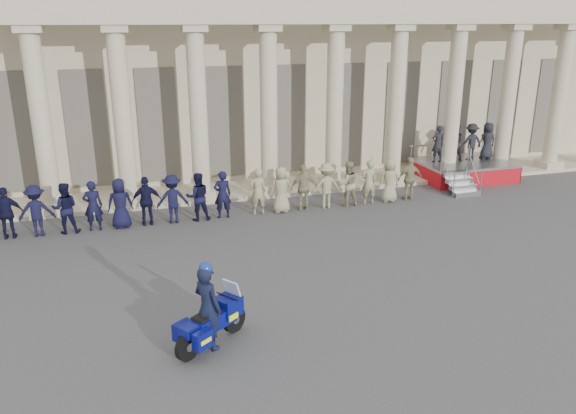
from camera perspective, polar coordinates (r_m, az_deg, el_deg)
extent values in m
plane|color=#3A3A3D|center=(14.26, 1.47, -8.33)|extent=(90.00, 90.00, 0.00)
cube|color=tan|center=(27.44, -8.62, 14.22)|extent=(40.00, 10.00, 9.00)
cube|color=tan|center=(22.19, -5.67, 1.72)|extent=(40.00, 2.60, 0.15)
cube|color=tan|center=(20.48, -5.81, 19.38)|extent=(35.80, 1.00, 1.00)
cube|color=tan|center=(21.13, -22.77, 0.11)|extent=(0.90, 0.90, 0.30)
cylinder|color=tan|center=(20.47, -23.79, 7.98)|extent=(0.64, 0.64, 5.60)
cube|color=tan|center=(20.23, -24.89, 16.11)|extent=(0.85, 0.85, 0.24)
cube|color=tan|center=(20.99, -15.73, 0.76)|extent=(0.90, 0.90, 0.30)
cylinder|color=tan|center=(20.32, -16.45, 8.71)|extent=(0.64, 0.64, 5.60)
cube|color=tan|center=(20.08, -17.23, 16.94)|extent=(0.85, 0.85, 0.24)
cube|color=tan|center=(21.16, -8.70, 1.40)|extent=(0.90, 0.90, 0.30)
cylinder|color=tan|center=(20.51, -9.10, 9.31)|extent=(0.64, 0.64, 5.60)
cube|color=tan|center=(20.26, -9.54, 17.48)|extent=(0.85, 0.85, 0.24)
cube|color=tan|center=(21.65, -1.89, 2.00)|extent=(0.90, 0.90, 0.30)
cylinder|color=tan|center=(21.01, -1.97, 9.74)|extent=(0.64, 0.64, 5.60)
cube|color=tan|center=(20.77, -2.07, 17.73)|extent=(0.85, 0.85, 0.24)
cube|color=tan|center=(22.44, 4.54, 2.54)|extent=(0.90, 0.90, 0.30)
cylinder|color=tan|center=(21.82, 4.74, 10.01)|extent=(0.64, 0.64, 5.60)
cube|color=tan|center=(21.59, 4.95, 17.70)|extent=(0.85, 0.85, 0.24)
cube|color=tan|center=(23.48, 10.48, 3.01)|extent=(0.90, 0.90, 0.30)
cylinder|color=tan|center=(22.89, 10.91, 10.14)|extent=(0.64, 0.64, 5.60)
cube|color=tan|center=(22.67, 11.37, 17.46)|extent=(0.85, 0.85, 0.24)
cube|color=tan|center=(24.76, 15.85, 3.41)|extent=(0.90, 0.90, 0.30)
cylinder|color=tan|center=(24.20, 16.47, 10.16)|extent=(0.64, 0.64, 5.60)
cube|color=tan|center=(23.99, 17.12, 17.06)|extent=(0.85, 0.85, 0.24)
cube|color=tan|center=(26.23, 20.67, 3.74)|extent=(0.90, 0.90, 0.30)
cylinder|color=tan|center=(25.70, 21.42, 10.10)|extent=(0.64, 0.64, 5.60)
cube|color=tan|center=(25.51, 22.21, 16.58)|extent=(0.85, 0.85, 0.24)
cube|color=tan|center=(27.87, 24.95, 4.01)|extent=(0.90, 0.90, 0.30)
cylinder|color=tan|center=(27.37, 25.79, 9.99)|extent=(0.64, 0.64, 5.60)
cube|color=tan|center=(27.19, 26.67, 16.05)|extent=(0.85, 0.85, 0.24)
cube|color=black|center=(22.74, -26.30, 6.74)|extent=(1.30, 0.12, 4.20)
cube|color=black|center=(22.46, -19.73, 7.44)|extent=(1.30, 0.12, 4.20)
cube|color=black|center=(22.48, -13.07, 8.04)|extent=(1.30, 0.12, 4.20)
cube|color=black|center=(22.79, -6.48, 8.54)|extent=(1.30, 0.12, 4.20)
cube|color=black|center=(23.39, -0.14, 8.91)|extent=(1.30, 0.12, 4.20)
cube|color=black|center=(24.26, 5.83, 9.16)|extent=(1.30, 0.12, 4.20)
cube|color=black|center=(25.36, 11.34, 9.30)|extent=(1.30, 0.12, 4.20)
cube|color=black|center=(26.67, 16.35, 9.35)|extent=(1.30, 0.12, 4.20)
cube|color=black|center=(28.17, 20.86, 9.35)|extent=(1.30, 0.12, 4.20)
cube|color=black|center=(29.81, 24.90, 9.29)|extent=(1.30, 0.12, 4.20)
imported|color=black|center=(19.18, -26.65, -0.56)|extent=(0.96, 0.40, 1.64)
imported|color=black|center=(19.04, -24.20, -0.34)|extent=(1.06, 0.61, 1.64)
imported|color=black|center=(18.94, -21.71, -0.11)|extent=(0.80, 0.62, 1.64)
imported|color=black|center=(18.88, -19.20, 0.12)|extent=(0.60, 0.39, 1.64)
imported|color=black|center=(18.85, -16.68, 0.35)|extent=(0.80, 0.52, 1.64)
imported|color=black|center=(18.86, -14.16, 0.59)|extent=(0.96, 0.40, 1.64)
imported|color=black|center=(18.91, -11.64, 0.82)|extent=(1.06, 0.61, 1.64)
imported|color=black|center=(18.99, -9.14, 1.04)|extent=(0.80, 0.62, 1.64)
imported|color=black|center=(19.11, -6.67, 1.27)|extent=(0.60, 0.39, 1.64)
imported|color=gray|center=(19.35, -3.08, 1.59)|extent=(0.60, 0.39, 1.64)
imported|color=gray|center=(19.56, -0.70, 1.79)|extent=(0.80, 0.52, 1.64)
imported|color=gray|center=(19.79, 1.62, 1.99)|extent=(0.96, 0.40, 1.64)
imported|color=gray|center=(20.06, 3.88, 2.18)|extent=(1.06, 0.61, 1.64)
imported|color=gray|center=(20.37, 6.08, 2.37)|extent=(0.80, 0.62, 1.64)
imported|color=gray|center=(20.70, 8.21, 2.54)|extent=(0.60, 0.39, 1.64)
imported|color=gray|center=(21.05, 10.27, 2.71)|extent=(0.80, 0.52, 1.64)
imported|color=gray|center=(21.44, 12.27, 2.86)|extent=(0.96, 0.40, 1.64)
cube|color=gray|center=(24.94, 17.42, 4.35)|extent=(3.77, 2.70, 0.10)
cube|color=#A10D16|center=(23.99, 19.08, 2.70)|extent=(3.77, 0.04, 0.66)
cube|color=#A10D16|center=(24.05, 13.63, 3.24)|extent=(0.04, 2.70, 0.66)
cube|color=#A10D16|center=(26.11, 20.76, 3.74)|extent=(0.04, 2.70, 0.66)
cube|color=gray|center=(22.60, 17.69, 1.29)|extent=(1.10, 0.28, 0.19)
cube|color=gray|center=(22.77, 17.35, 1.95)|extent=(1.10, 0.28, 0.19)
cube|color=gray|center=(22.94, 17.01, 2.60)|extent=(1.10, 0.28, 0.19)
cube|color=gray|center=(23.12, 16.67, 3.24)|extent=(1.10, 0.28, 0.19)
cylinder|color=gray|center=(25.88, 15.95, 6.23)|extent=(3.77, 0.04, 0.04)
imported|color=black|center=(24.28, 14.98, 6.21)|extent=(0.57, 0.37, 1.55)
imported|color=black|center=(24.71, 16.57, 6.27)|extent=(0.75, 0.59, 1.55)
imported|color=black|center=(25.15, 18.11, 6.33)|extent=(1.00, 0.58, 1.55)
imported|color=black|center=(25.61, 19.60, 6.38)|extent=(0.76, 0.49, 1.55)
cylinder|color=black|center=(12.39, -5.49, -11.28)|extent=(0.55, 0.45, 0.59)
cylinder|color=black|center=(11.59, -10.13, -13.77)|extent=(0.55, 0.45, 0.59)
cube|color=navy|center=(11.88, -7.62, -11.33)|extent=(1.06, 0.91, 0.34)
cube|color=navy|center=(12.08, -6.13, -9.94)|extent=(0.67, 0.67, 0.40)
cube|color=silver|center=(12.18, -6.10, -10.79)|extent=(0.32, 0.33, 0.11)
cube|color=#B2BFCC|center=(12.04, -5.68, -8.39)|extent=(0.39, 0.44, 0.48)
cube|color=black|center=(11.68, -8.29, -10.90)|extent=(0.65, 0.59, 0.09)
cube|color=navy|center=(11.45, -10.06, -12.28)|extent=(0.43, 0.43, 0.20)
cube|color=navy|center=(11.38, -8.67, -13.17)|extent=(0.44, 0.40, 0.36)
cube|color=#EBFF0D|center=(11.38, -8.67, -13.17)|extent=(0.34, 0.33, 0.09)
cube|color=navy|center=(11.75, -10.67, -12.20)|extent=(0.44, 0.40, 0.36)
cube|color=#EBFF0D|center=(11.75, -10.67, -12.20)|extent=(0.34, 0.33, 0.09)
cylinder|color=silver|center=(11.90, -9.87, -13.00)|extent=(0.49, 0.39, 0.09)
cylinder|color=black|center=(11.98, -6.17, -9.03)|extent=(0.39, 0.53, 0.03)
imported|color=black|center=(11.62, -8.17, -10.06)|extent=(0.74, 0.79, 1.82)
sphere|color=navy|center=(11.24, -8.37, -6.20)|extent=(0.28, 0.28, 0.28)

